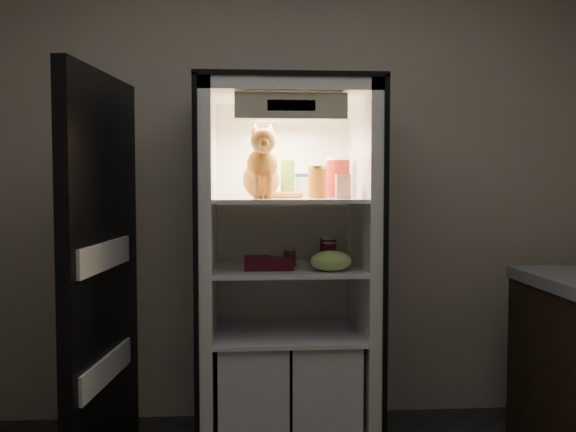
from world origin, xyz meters
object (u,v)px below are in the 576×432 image
object	(u,v)px
grape_bag	(331,261)
soda_can_a	(327,250)
berry_box_right	(280,264)
tabby_cat	(262,171)
mayo_tub	(303,185)
berry_box_left	(258,263)
condiment_jar	(290,257)
soda_can_b	(329,252)
cream_carton	(343,186)
refrigerator	(286,293)
parmesan_shaker	(288,179)
salsa_jar	(317,182)
pepper_jar	(338,177)
soda_can_c	(329,255)

from	to	relation	value
grape_bag	soda_can_a	bearing A→B (deg)	85.59
grape_bag	berry_box_right	xyz separation A→B (m)	(-0.24, 0.08, -0.02)
tabby_cat	mayo_tub	distance (m)	0.28
grape_bag	berry_box_left	distance (m)	0.36
soda_can_a	condiment_jar	bearing A→B (deg)	-151.09
grape_bag	soda_can_b	bearing A→B (deg)	84.75
condiment_jar	berry_box_left	size ratio (longest dim) A/B	0.69
mayo_tub	cream_carton	distance (m)	0.29
refrigerator	soda_can_b	distance (m)	0.31
grape_bag	cream_carton	bearing A→B (deg)	40.90
grape_bag	berry_box_left	size ratio (longest dim) A/B	1.55
tabby_cat	soda_can_a	bearing A→B (deg)	27.93
parmesan_shaker	condiment_jar	xyz separation A→B (m)	(0.01, -0.02, -0.40)
soda_can_b	condiment_jar	xyz separation A→B (m)	(-0.20, -0.00, -0.02)
refrigerator	condiment_jar	size ratio (longest dim) A/B	21.16
tabby_cat	berry_box_right	xyz separation A→B (m)	(0.09, -0.05, -0.46)
berry_box_right	soda_can_a	bearing A→B (deg)	44.14
soda_can_a	grape_bag	bearing A→B (deg)	-94.41
salsa_jar	soda_can_b	bearing A→B (deg)	52.31
pepper_jar	condiment_jar	xyz separation A→B (m)	(-0.26, -0.06, -0.41)
soda_can_b	soda_can_a	bearing A→B (deg)	87.25
soda_can_b	pepper_jar	bearing A→B (deg)	48.51
refrigerator	grape_bag	world-z (taller)	refrigerator
refrigerator	tabby_cat	bearing A→B (deg)	-137.16
soda_can_b	condiment_jar	world-z (taller)	soda_can_b
mayo_tub	grape_bag	world-z (taller)	mayo_tub
pepper_jar	grape_bag	size ratio (longest dim) A/B	1.04
soda_can_c	grape_bag	distance (m)	0.15
refrigerator	soda_can_c	bearing A→B (deg)	-26.06
mayo_tub	grape_bag	distance (m)	0.47
parmesan_shaker	soda_can_a	distance (m)	0.45
salsa_jar	mayo_tub	bearing A→B (deg)	109.26
condiment_jar	cream_carton	bearing A→B (deg)	-33.59
salsa_jar	berry_box_right	xyz separation A→B (m)	(-0.19, -0.05, -0.40)
salsa_jar	berry_box_left	xyz separation A→B (m)	(-0.30, -0.04, -0.40)
soda_can_b	mayo_tub	bearing A→B (deg)	153.37
mayo_tub	soda_can_a	size ratio (longest dim) A/B	0.91
salsa_jar	condiment_jar	distance (m)	0.42
tabby_cat	condiment_jar	size ratio (longest dim) A/B	4.12
soda_can_a	soda_can_c	xyz separation A→B (m)	(-0.01, -0.19, -0.00)
grape_bag	tabby_cat	bearing A→B (deg)	157.85
parmesan_shaker	salsa_jar	distance (m)	0.18
parmesan_shaker	pepper_jar	bearing A→B (deg)	9.95
mayo_tub	cream_carton	xyz separation A→B (m)	(0.17, -0.23, -0.00)
pepper_jar	condiment_jar	size ratio (longest dim) A/B	2.35
tabby_cat	soda_can_c	distance (m)	0.54
parmesan_shaker	pepper_jar	distance (m)	0.27
mayo_tub	soda_can_c	xyz separation A→B (m)	(0.12, -0.14, -0.35)
soda_can_b	soda_can_c	world-z (taller)	soda_can_b
parmesan_shaker	salsa_jar	bearing A→B (deg)	-37.49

